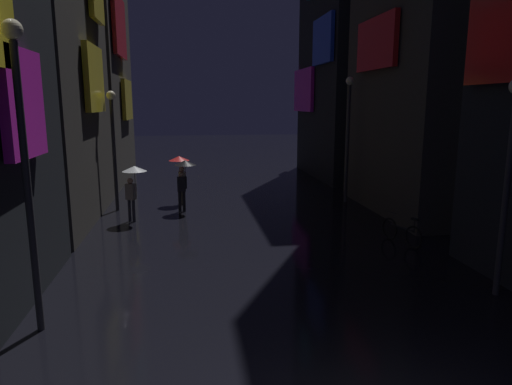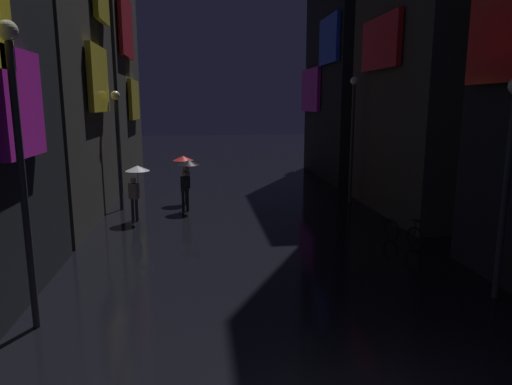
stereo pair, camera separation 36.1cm
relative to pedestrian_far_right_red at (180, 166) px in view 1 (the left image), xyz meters
name	(u,v)px [view 1 (the left image)]	position (x,y,z in m)	size (l,w,h in m)	color
building_left_mid	(30,54)	(-5.11, -2.36, 4.46)	(4.25, 8.08, 12.25)	#33302D
building_left_far	(83,45)	(-5.10, 6.78, 5.85)	(4.25, 8.37, 15.04)	#33302D
building_right_far	(349,14)	(9.86, 6.64, 7.84)	(4.25, 8.16, 19.03)	black
pedestrian_far_right_red	(180,166)	(0.00, 0.00, 0.00)	(0.90, 0.90, 2.12)	#38332D
pedestrian_midstreet_centre_black	(184,171)	(0.18, -1.54, 0.00)	(0.90, 0.90, 2.12)	black
pedestrian_foreground_left_clear	(133,178)	(-1.68, -2.97, 0.00)	(0.90, 0.90, 2.12)	#2D2D38
bicycle_parked_at_storefront	(402,232)	(6.99, -7.10, -1.28)	(0.54, 1.77, 0.96)	black
streetlamp_right_far	(348,125)	(7.38, -0.75, 1.79)	(0.36, 0.36, 5.53)	#2D2D33
streetlamp_left_near	(23,146)	(-2.62, -11.32, 1.95)	(0.36, 0.36, 5.84)	#2D2D33
streetlamp_left_far	(113,136)	(-2.62, -0.97, 1.44)	(0.36, 0.36, 4.89)	#2D2D33
streetlamp_right_near	(510,161)	(7.38, -11.12, 1.46)	(0.36, 0.36, 4.94)	#2D2D33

